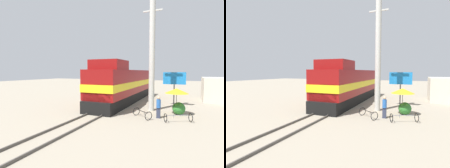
% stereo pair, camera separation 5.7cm
% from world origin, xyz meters
% --- Properties ---
extents(ground_plane, '(120.00, 120.00, 0.00)m').
position_xyz_m(ground_plane, '(0.00, 0.00, 0.00)').
color(ground_plane, gray).
extents(rail_near, '(0.08, 30.93, 0.15)m').
position_xyz_m(rail_near, '(-0.72, 0.00, 0.07)').
color(rail_near, '#4C4742').
rests_on(rail_near, ground_plane).
extents(rail_far, '(0.08, 30.93, 0.15)m').
position_xyz_m(rail_far, '(0.72, 0.00, 0.07)').
color(rail_far, '#4C4742').
rests_on(rail_far, ground_plane).
extents(locomotive, '(3.23, 15.40, 4.89)m').
position_xyz_m(locomotive, '(0.00, 2.19, 2.13)').
color(locomotive, black).
rests_on(locomotive, ground_plane).
extents(utility_pole, '(1.80, 0.54, 10.71)m').
position_xyz_m(utility_pole, '(4.05, -1.12, 5.39)').
color(utility_pole, '#B2B2AD').
rests_on(utility_pole, ground_plane).
extents(vendor_umbrella, '(1.96, 1.96, 2.33)m').
position_xyz_m(vendor_umbrella, '(6.37, -2.00, 2.10)').
color(vendor_umbrella, '#4C4C4C').
rests_on(vendor_umbrella, ground_plane).
extents(billboard_sign, '(2.36, 0.12, 3.69)m').
position_xyz_m(billboard_sign, '(5.88, 2.18, 2.81)').
color(billboard_sign, '#595959').
rests_on(billboard_sign, ground_plane).
extents(shrub_cluster, '(1.09, 1.09, 1.09)m').
position_xyz_m(shrub_cluster, '(6.57, -1.78, 0.54)').
color(shrub_cluster, '#2D722D').
rests_on(shrub_cluster, ground_plane).
extents(person_bystander, '(0.34, 0.34, 1.76)m').
position_xyz_m(person_bystander, '(5.12, -3.69, 0.96)').
color(person_bystander, '#2D3347').
rests_on(person_bystander, ground_plane).
extents(bicycle, '(2.04, 1.43, 0.67)m').
position_xyz_m(bicycle, '(6.64, -4.26, 0.34)').
color(bicycle, black).
rests_on(bicycle, ground_plane).
extents(bicycle_spare, '(1.77, 1.68, 0.68)m').
position_xyz_m(bicycle_spare, '(3.88, -4.09, 0.35)').
color(bicycle_spare, black).
rests_on(bicycle_spare, ground_plane).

